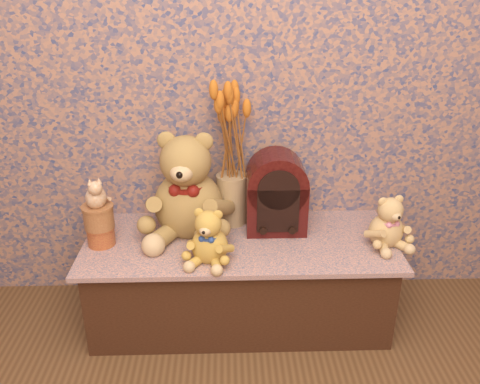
# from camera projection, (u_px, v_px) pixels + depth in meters

# --- Properties ---
(display_shelf) EXTENTS (1.28, 0.53, 0.39)m
(display_shelf) POSITION_uv_depth(u_px,v_px,m) (240.00, 279.00, 2.13)
(display_shelf) COLOR #3B537A
(display_shelf) RESTS_ON ground
(teddy_large) EXTENTS (0.43, 0.49, 0.48)m
(teddy_large) POSITION_uv_depth(u_px,v_px,m) (188.00, 180.00, 2.02)
(teddy_large) COLOR olive
(teddy_large) RESTS_ON display_shelf
(teddy_medium) EXTENTS (0.24, 0.26, 0.24)m
(teddy_medium) POSITION_uv_depth(u_px,v_px,m) (209.00, 233.00, 1.86)
(teddy_medium) COLOR gold
(teddy_medium) RESTS_ON display_shelf
(teddy_small) EXTENTS (0.24, 0.26, 0.23)m
(teddy_small) POSITION_uv_depth(u_px,v_px,m) (388.00, 219.00, 1.97)
(teddy_small) COLOR tan
(teddy_small) RESTS_ON display_shelf
(cathedral_radio) EXTENTS (0.25, 0.18, 0.35)m
(cathedral_radio) POSITION_uv_depth(u_px,v_px,m) (276.00, 192.00, 2.07)
(cathedral_radio) COLOR #35090A
(cathedral_radio) RESTS_ON display_shelf
(ceramic_vase) EXTENTS (0.17, 0.17, 0.22)m
(ceramic_vase) POSITION_uv_depth(u_px,v_px,m) (232.00, 199.00, 2.15)
(ceramic_vase) COLOR tan
(ceramic_vase) RESTS_ON display_shelf
(dried_stalks) EXTENTS (0.27, 0.27, 0.41)m
(dried_stalks) POSITION_uv_depth(u_px,v_px,m) (231.00, 129.00, 2.02)
(dried_stalks) COLOR orange
(dried_stalks) RESTS_ON ceramic_vase
(biscuit_tin_lower) EXTENTS (0.13, 0.13, 0.08)m
(biscuit_tin_lower) POSITION_uv_depth(u_px,v_px,m) (101.00, 235.00, 2.00)
(biscuit_tin_lower) COLOR #CB833B
(biscuit_tin_lower) RESTS_ON display_shelf
(biscuit_tin_upper) EXTENTS (0.12, 0.12, 0.09)m
(biscuit_tin_upper) POSITION_uv_depth(u_px,v_px,m) (99.00, 217.00, 1.96)
(biscuit_tin_upper) COLOR tan
(biscuit_tin_upper) RESTS_ON biscuit_tin_lower
(cat_figurine) EXTENTS (0.13, 0.13, 0.13)m
(cat_figurine) POSITION_uv_depth(u_px,v_px,m) (95.00, 191.00, 1.92)
(cat_figurine) COLOR silver
(cat_figurine) RESTS_ON biscuit_tin_upper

